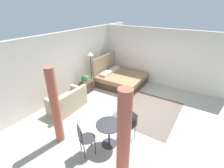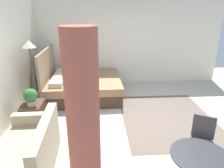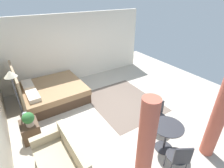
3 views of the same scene
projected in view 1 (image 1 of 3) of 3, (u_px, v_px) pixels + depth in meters
ground_plane at (133, 110)px, 6.20m from camera, size 8.49×8.88×0.02m
wall_back at (72, 62)px, 7.06m from camera, size 8.49×0.12×2.61m
wall_right at (161, 58)px, 7.71m from camera, size 0.12×5.88×2.61m
area_rug at (148, 111)px, 6.09m from camera, size 2.47×1.99×0.01m
bed at (121, 79)px, 8.01m from camera, size 1.92×2.03×1.33m
couch at (68, 102)px, 6.10m from camera, size 1.41×0.79×0.80m
nightstand at (86, 87)px, 7.36m from camera, size 0.53×0.41×0.47m
potted_plant at (84, 79)px, 7.08m from camera, size 0.28×0.28×0.36m
vase at (87, 79)px, 7.30m from camera, size 0.12×0.12×0.23m
floor_lamp at (91, 59)px, 7.25m from camera, size 0.29×0.29×1.70m
balcony_table at (109, 130)px, 4.45m from camera, size 0.70×0.70×0.69m
cafe_chair_near_window at (84, 137)px, 4.13m from camera, size 0.57×0.57×0.89m
cafe_chair_near_couch at (131, 122)px, 4.74m from camera, size 0.55×0.55×0.82m
curtain_left at (124, 137)px, 3.36m from camera, size 0.29×0.29×2.21m
curtain_right at (55, 107)px, 4.36m from camera, size 0.24×0.24×2.21m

